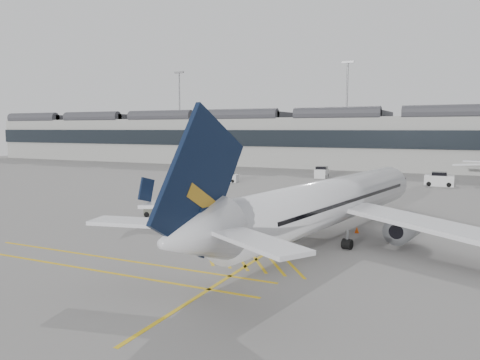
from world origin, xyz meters
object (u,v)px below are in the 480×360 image
at_px(baggage_cart_a, 281,206).
at_px(pushback_tug, 158,210).
at_px(ramp_agent_a, 266,204).
at_px(ramp_agent_b, 243,211).
at_px(airliner_main, 328,203).
at_px(belt_loader, 296,211).

bearing_deg(baggage_cart_a, pushback_tug, -149.28).
height_order(ramp_agent_a, ramp_agent_b, ramp_agent_a).
bearing_deg(pushback_tug, ramp_agent_a, 22.40).
bearing_deg(ramp_agent_b, airliner_main, 116.32).
distance_m(ramp_agent_b, pushback_tug, 8.46).
bearing_deg(belt_loader, pushback_tug, -137.05).
bearing_deg(ramp_agent_b, pushback_tug, -21.85).
distance_m(belt_loader, baggage_cart_a, 1.72).
relative_size(ramp_agent_a, ramp_agent_b, 1.22).
bearing_deg(airliner_main, baggage_cart_a, 138.84).
height_order(belt_loader, pushback_tug, belt_loader).
relative_size(ramp_agent_b, pushback_tug, 0.61).
bearing_deg(pushback_tug, airliner_main, -18.93).
bearing_deg(baggage_cart_a, ramp_agent_b, -120.30).
relative_size(belt_loader, ramp_agent_a, 2.34).
height_order(airliner_main, ramp_agent_a, airliner_main).
bearing_deg(ramp_agent_a, baggage_cart_a, -33.46).
height_order(belt_loader, ramp_agent_a, ramp_agent_a).
distance_m(ramp_agent_a, ramp_agent_b, 3.79).
bearing_deg(airliner_main, belt_loader, 132.09).
bearing_deg(ramp_agent_a, pushback_tug, 167.63).
height_order(baggage_cart_a, ramp_agent_a, ramp_agent_a).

